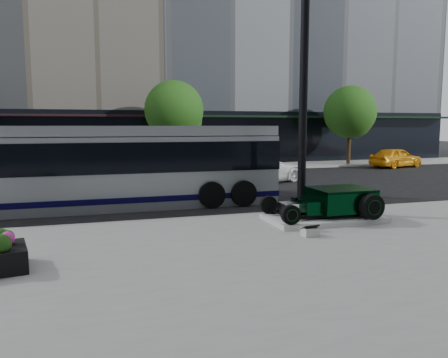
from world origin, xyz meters
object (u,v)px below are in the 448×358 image
object	(u,v)px
white_sedan	(259,168)
yellow_taxi	(396,157)
transit_bus	(111,166)
hot_rod	(334,201)
lamppost	(304,86)

from	to	relation	value
white_sedan	yellow_taxi	world-z (taller)	white_sedan
white_sedan	transit_bus	bearing A→B (deg)	100.47
hot_rod	lamppost	distance (m)	3.73
hot_rod	yellow_taxi	size ratio (longest dim) A/B	0.79
yellow_taxi	hot_rod	bearing A→B (deg)	122.93
transit_bus	white_sedan	distance (m)	8.94
hot_rod	yellow_taxi	xyz separation A→B (m)	(13.66, 14.43, 0.00)
transit_bus	yellow_taxi	distance (m)	22.10
lamppost	hot_rod	bearing A→B (deg)	-73.25
hot_rod	lamppost	size ratio (longest dim) A/B	0.37
lamppost	white_sedan	distance (m)	9.04
lamppost	white_sedan	world-z (taller)	lamppost
transit_bus	white_sedan	bearing A→B (deg)	32.01
hot_rod	transit_bus	size ratio (longest dim) A/B	0.27
hot_rod	lamppost	world-z (taller)	lamppost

